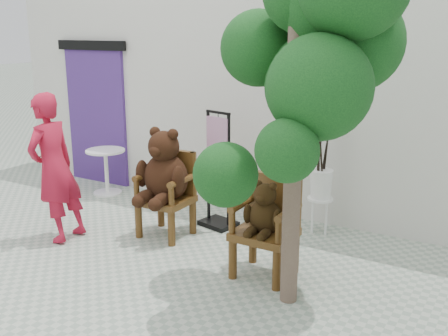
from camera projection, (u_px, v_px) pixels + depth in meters
name	position (u px, v px, depth m)	size (l,w,h in m)	color
ground_plane	(143.00, 286.00, 5.28)	(60.00, 60.00, 0.00)	#A0A997
back_wall	(277.00, 102.00, 7.47)	(9.00, 1.00, 3.00)	silver
doorway	(97.00, 113.00, 8.60)	(1.40, 0.11, 2.33)	#462775
chair_big	(165.00, 176.00, 6.38)	(0.68, 0.72, 1.37)	#42280E
chair_small	(267.00, 218.00, 5.39)	(0.60, 0.55, 1.05)	#42280E
person	(55.00, 168.00, 6.28)	(0.65, 0.43, 1.78)	#AB152E
cafe_table	(106.00, 166.00, 8.11)	(0.60, 0.60, 0.70)	white
display_stand	(218.00, 183.00, 6.74)	(0.52, 0.44, 1.51)	black
stool_bucket	(321.00, 183.00, 6.52)	(0.32, 0.32, 1.45)	white
tree	(322.00, 44.00, 4.45)	(1.86, 1.79, 3.32)	#4D3A2E
potted_plant	(56.00, 176.00, 8.46)	(0.35, 0.30, 0.39)	black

